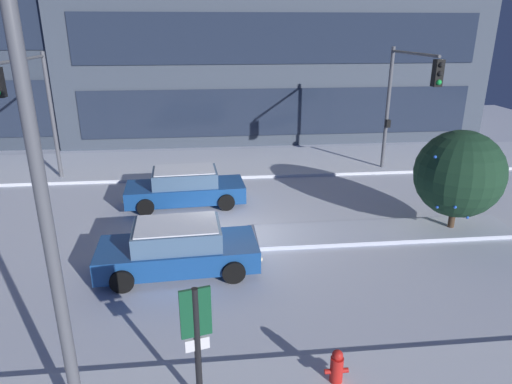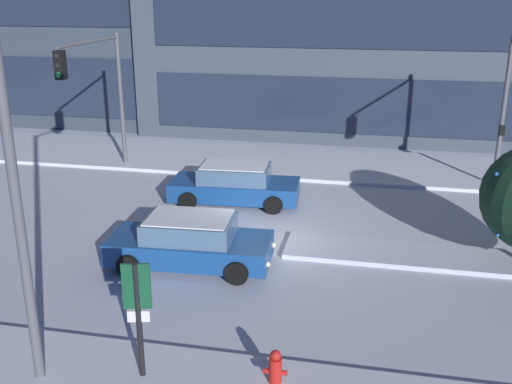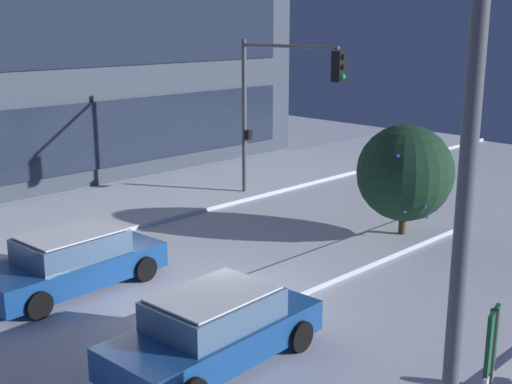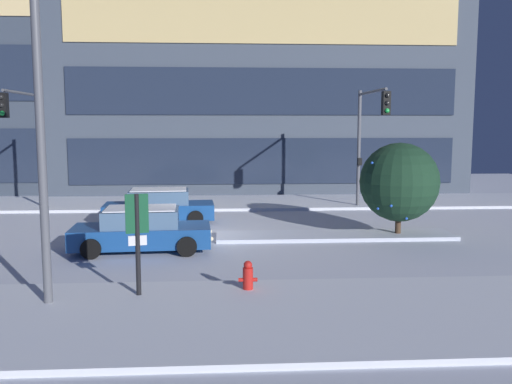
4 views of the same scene
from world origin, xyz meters
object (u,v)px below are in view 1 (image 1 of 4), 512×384
traffic_light_corner_far_left (31,98)px  street_lamp_arched (48,137)px  car_near (178,248)px  fire_hydrant (336,369)px  decorated_tree_median (459,174)px  parking_info_sign (197,335)px  traffic_light_corner_far_right (406,92)px  car_far (185,187)px

traffic_light_corner_far_left → street_lamp_arched: (4.65, -12.24, 1.10)m
car_near → fire_hydrant: bearing=-59.4°
traffic_light_corner_far_left → decorated_tree_median: size_ratio=1.62×
car_near → street_lamp_arched: (-1.37, -5.12, 4.51)m
fire_hydrant → parking_info_sign: parking_info_sign is taller
traffic_light_corner_far_left → fire_hydrant: 15.79m
car_near → parking_info_sign: size_ratio=1.82×
traffic_light_corner_far_right → traffic_light_corner_far_left: 15.73m
car_near → fire_hydrant: 6.05m
traffic_light_corner_far_left → decorated_tree_median: 16.46m
street_lamp_arched → car_far: bearing=-9.4°
parking_info_sign → traffic_light_corner_far_left: bearing=14.6°
street_lamp_arched → fire_hydrant: (4.73, 0.09, -4.81)m
car_far → parking_info_sign: parking_info_sign is taller
traffic_light_corner_far_right → car_far: bearing=-78.6°
street_lamp_arched → fire_hydrant: bearing=-91.0°
decorated_tree_median → traffic_light_corner_far_left: bearing=161.0°
street_lamp_arched → decorated_tree_median: size_ratio=2.25×
traffic_light_corner_far_right → street_lamp_arched: size_ratio=0.74×
car_near → car_far: 5.40m
traffic_light_corner_far_left → parking_info_sign: 14.36m
traffic_light_corner_far_left → fire_hydrant: size_ratio=6.72×
car_near → street_lamp_arched: bearing=-108.2°
traffic_light_corner_far_left → parking_info_sign: bearing=28.3°
traffic_light_corner_far_right → street_lamp_arched: 16.71m
car_far → street_lamp_arched: 11.53m
car_far → traffic_light_corner_far_right: traffic_light_corner_far_right is taller
car_near → car_far: (-0.01, 5.40, -0.00)m
car_near → parking_info_sign: bearing=-85.9°
traffic_light_corner_far_right → parking_info_sign: 15.76m
traffic_light_corner_far_right → car_near: bearing=-52.8°
car_far → traffic_light_corner_far_left: 7.13m
traffic_light_corner_far_right → fire_hydrant: traffic_light_corner_far_right is taller
traffic_light_corner_far_right → fire_hydrant: 14.40m
car_near → fire_hydrant: (3.36, -5.03, -0.29)m
traffic_light_corner_far_right → traffic_light_corner_far_left: bearing=-89.2°
car_far → fire_hydrant: car_far is taller
car_near → traffic_light_corner_far_left: (-6.02, 7.12, 3.42)m
traffic_light_corner_far_left → traffic_light_corner_far_right: bearing=90.8°
fire_hydrant → decorated_tree_median: size_ratio=0.24×
traffic_light_corner_far_left → street_lamp_arched: size_ratio=0.72×
traffic_light_corner_far_left → parking_info_sign: size_ratio=2.23×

